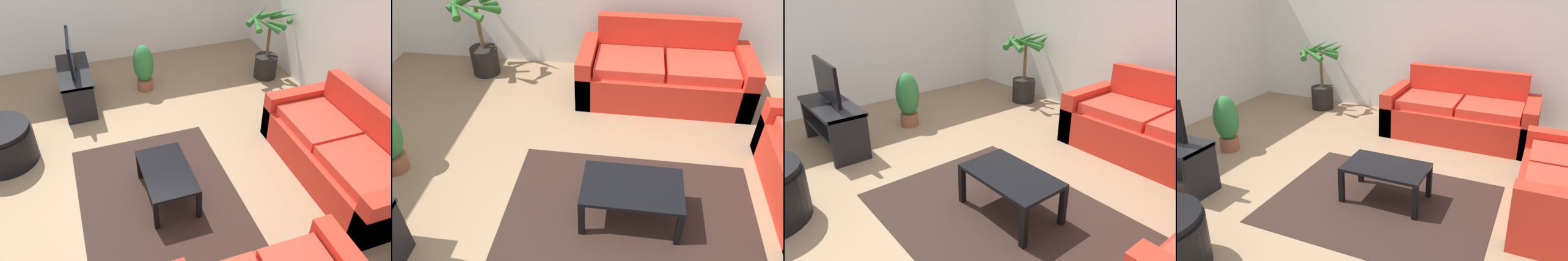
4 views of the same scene
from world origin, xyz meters
The scene contains 10 objects.
ground_plane centered at (0.00, 0.00, 0.00)m, with size 6.60×6.60×0.00m, color #937556.
wall_back centered at (0.00, 3.00, 1.35)m, with size 6.00×0.06×2.70m, color silver.
couch_main centered at (0.86, 2.28, 0.30)m, with size 2.04×0.90×0.90m.
tv_stand centered at (-1.70, -0.43, 0.36)m, with size 1.10×0.45×0.55m.
tv centered at (-1.70, -0.42, 0.81)m, with size 0.82×0.10×0.50m.
coffee_table centered at (0.56, 0.30, 0.33)m, with size 0.83×0.50×0.39m.
area_rug centered at (0.56, 0.20, 0.00)m, with size 2.20×1.70×0.01m, color black.
potted_palm centered at (-1.52, 2.56, 0.51)m, with size 0.79×0.77×1.12m.
potted_plant_small centered at (-1.76, 0.59, 0.39)m, with size 0.31×0.31×0.74m.
ottoman centered at (-0.65, -1.40, 0.25)m, with size 0.75×0.75×0.50m.
Camera 1 is at (3.55, -0.40, 3.22)m, focal length 36.16 mm.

